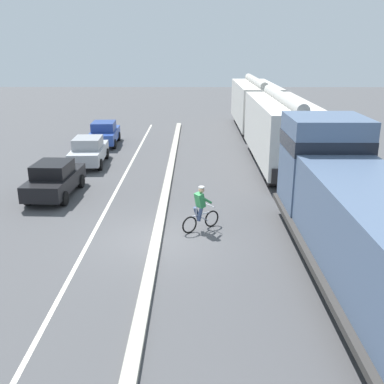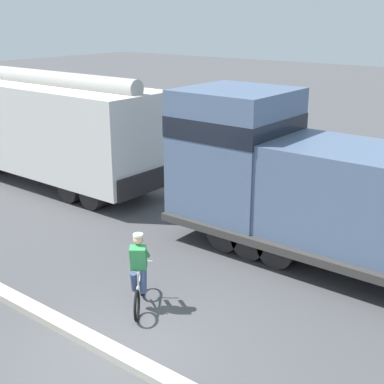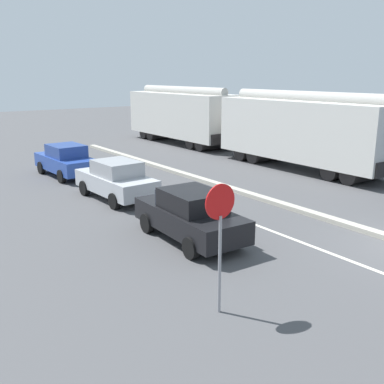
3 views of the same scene
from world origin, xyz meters
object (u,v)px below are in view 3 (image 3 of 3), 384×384
object	(u,v)px
hopper_car_middle	(182,115)
stop_sign	(220,224)
hopper_car_lead	(304,131)
parked_car_silver	(116,180)
parked_car_black	(190,215)
parked_car_blue	(66,160)

from	to	relation	value
hopper_car_middle	stop_sign	xyz separation A→B (m)	(-13.29, -20.83, -0.05)
hopper_car_lead	stop_sign	bearing A→B (deg)	-145.23
hopper_car_lead	parked_car_silver	distance (m)	11.03
hopper_car_middle	parked_car_black	world-z (taller)	hopper_car_middle
hopper_car_lead	hopper_car_middle	bearing A→B (deg)	90.00
parked_car_black	parked_car_blue	bearing A→B (deg)	89.16
hopper_car_middle	parked_car_blue	world-z (taller)	hopper_car_middle
parked_car_black	hopper_car_lead	bearing A→B (deg)	25.13
parked_car_silver	parked_car_blue	distance (m)	5.38
hopper_car_lead	parked_car_blue	bearing A→B (deg)	152.37
hopper_car_middle	parked_car_silver	size ratio (longest dim) A/B	2.48
hopper_car_middle	parked_car_silver	xyz separation A→B (m)	(-10.95, -11.18, -1.26)
stop_sign	hopper_car_lead	bearing A→B (deg)	34.77
parked_car_silver	hopper_car_lead	bearing A→B (deg)	-2.19
hopper_car_lead	hopper_car_middle	world-z (taller)	same
stop_sign	parked_car_black	bearing A→B (deg)	62.56
parked_car_black	parked_car_silver	size ratio (longest dim) A/B	1.00
parked_car_black	parked_car_silver	bearing A→B (deg)	87.07
hopper_car_middle	stop_sign	size ratio (longest dim) A/B	3.68
parked_car_silver	stop_sign	bearing A→B (deg)	-103.67
parked_car_silver	parked_car_blue	size ratio (longest dim) A/B	1.00
parked_car_silver	stop_sign	size ratio (longest dim) A/B	1.48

